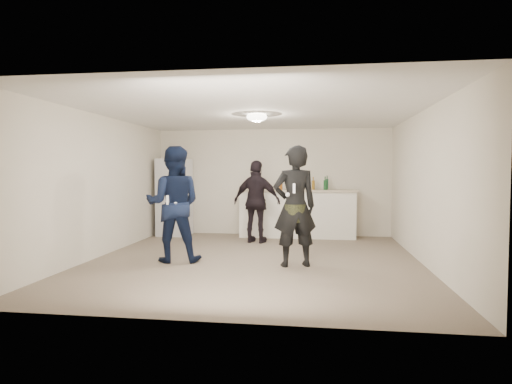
# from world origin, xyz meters

# --- Properties ---
(floor) EXTENTS (6.00, 6.00, 0.00)m
(floor) POSITION_xyz_m (0.00, 0.00, 0.00)
(floor) COLOR #6B5B4C
(floor) RESTS_ON ground
(ceiling) EXTENTS (6.00, 6.00, 0.00)m
(ceiling) POSITION_xyz_m (0.00, 0.00, 2.50)
(ceiling) COLOR silver
(ceiling) RESTS_ON wall_back
(wall_back) EXTENTS (6.00, 0.00, 6.00)m
(wall_back) POSITION_xyz_m (0.00, 3.00, 1.25)
(wall_back) COLOR beige
(wall_back) RESTS_ON floor
(wall_front) EXTENTS (6.00, 0.00, 6.00)m
(wall_front) POSITION_xyz_m (0.00, -3.00, 1.25)
(wall_front) COLOR beige
(wall_front) RESTS_ON floor
(wall_left) EXTENTS (0.00, 6.00, 6.00)m
(wall_left) POSITION_xyz_m (-2.75, 0.00, 1.25)
(wall_left) COLOR beige
(wall_left) RESTS_ON floor
(wall_right) EXTENTS (0.00, 6.00, 6.00)m
(wall_right) POSITION_xyz_m (2.75, 0.00, 1.25)
(wall_right) COLOR beige
(wall_right) RESTS_ON floor
(counter) EXTENTS (2.60, 0.56, 1.05)m
(counter) POSITION_xyz_m (0.61, 2.67, 0.53)
(counter) COLOR white
(counter) RESTS_ON floor
(counter_top) EXTENTS (2.68, 0.64, 0.04)m
(counter_top) POSITION_xyz_m (0.61, 2.67, 1.07)
(counter_top) COLOR beige
(counter_top) RESTS_ON counter
(fridge) EXTENTS (0.70, 0.70, 1.80)m
(fridge) POSITION_xyz_m (-2.28, 2.60, 0.90)
(fridge) COLOR silver
(fridge) RESTS_ON floor
(fridge_handle) EXTENTS (0.02, 0.02, 0.60)m
(fridge_handle) POSITION_xyz_m (-2.00, 2.23, 1.30)
(fridge_handle) COLOR silver
(fridge_handle) RESTS_ON fridge
(ceiling_dome) EXTENTS (0.36, 0.36, 0.16)m
(ceiling_dome) POSITION_xyz_m (0.00, 0.30, 2.45)
(ceiling_dome) COLOR white
(ceiling_dome) RESTS_ON ceiling
(shaker) EXTENTS (0.08, 0.08, 0.17)m
(shaker) POSITION_xyz_m (-0.49, 2.82, 1.18)
(shaker) COLOR #AFAFB4
(shaker) RESTS_ON counter_top
(man) EXTENTS (1.05, 0.88, 1.92)m
(man) POSITION_xyz_m (-1.33, -0.26, 0.96)
(man) COLOR #0F1D40
(man) RESTS_ON floor
(woman) EXTENTS (0.80, 0.65, 1.91)m
(woman) POSITION_xyz_m (0.70, -0.35, 0.96)
(woman) COLOR black
(woman) RESTS_ON floor
(camo_shorts) EXTENTS (0.34, 0.34, 0.28)m
(camo_shorts) POSITION_xyz_m (0.70, -0.35, 0.85)
(camo_shorts) COLOR #323819
(camo_shorts) RESTS_ON woman
(spectator) EXTENTS (1.08, 0.62, 1.74)m
(spectator) POSITION_xyz_m (-0.21, 1.79, 0.87)
(spectator) COLOR black
(spectator) RESTS_ON floor
(remote_man) EXTENTS (0.04, 0.04, 0.15)m
(remote_man) POSITION_xyz_m (-1.33, -0.54, 1.05)
(remote_man) COLOR white
(remote_man) RESTS_ON man
(nunchuk_man) EXTENTS (0.07, 0.07, 0.07)m
(nunchuk_man) POSITION_xyz_m (-1.21, -0.51, 0.98)
(nunchuk_man) COLOR white
(nunchuk_man) RESTS_ON man
(remote_woman) EXTENTS (0.04, 0.04, 0.15)m
(remote_woman) POSITION_xyz_m (0.70, -0.60, 1.25)
(remote_woman) COLOR white
(remote_woman) RESTS_ON woman
(nunchuk_woman) EXTENTS (0.07, 0.07, 0.07)m
(nunchuk_woman) POSITION_xyz_m (0.60, -0.57, 1.15)
(nunchuk_woman) COLOR silver
(nunchuk_woman) RESTS_ON woman
(bottle_cluster) EXTENTS (1.10, 0.37, 0.24)m
(bottle_cluster) POSITION_xyz_m (0.90, 2.65, 1.20)
(bottle_cluster) COLOR #15491F
(bottle_cluster) RESTS_ON counter_top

